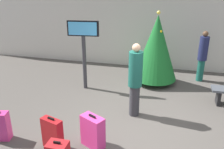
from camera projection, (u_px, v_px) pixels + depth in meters
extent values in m
plane|color=#514C47|center=(136.00, 125.00, 5.68)|extent=(16.00, 16.00, 0.00)
cube|color=beige|center=(156.00, 26.00, 9.05)|extent=(16.00, 0.20, 3.31)
cylinder|color=#4C3319|center=(154.00, 80.00, 8.08)|extent=(0.12, 0.12, 0.17)
cone|color=#196628|center=(156.00, 48.00, 7.67)|extent=(1.43, 1.43, 2.09)
sphere|color=#F2D84C|center=(159.00, 13.00, 7.27)|extent=(0.12, 0.12, 0.12)
sphere|color=yellow|center=(161.00, 31.00, 7.35)|extent=(0.08, 0.08, 0.08)
sphere|color=silver|center=(155.00, 41.00, 7.90)|extent=(0.08, 0.08, 0.08)
sphere|color=blue|center=(164.00, 43.00, 7.76)|extent=(0.08, 0.08, 0.08)
sphere|color=silver|center=(158.00, 38.00, 7.79)|extent=(0.08, 0.08, 0.08)
cylinder|color=#333338|center=(85.00, 63.00, 7.39)|extent=(0.12, 0.12, 1.69)
cube|color=black|center=(83.00, 28.00, 7.01)|extent=(0.95, 0.19, 0.45)
cube|color=#4CB2F2|center=(82.00, 29.00, 6.97)|extent=(0.85, 0.11, 0.39)
cube|color=black|center=(218.00, 97.00, 6.61)|extent=(0.08, 0.35, 0.42)
cylinder|color=#19594C|center=(200.00, 70.00, 8.14)|extent=(0.23, 0.23, 0.75)
cylinder|color=#1E234C|center=(203.00, 49.00, 7.86)|extent=(0.40, 0.40, 0.80)
sphere|color=brown|center=(206.00, 34.00, 7.68)|extent=(0.18, 0.18, 0.18)
cylinder|color=#333338|center=(134.00, 100.00, 5.99)|extent=(0.25, 0.25, 0.81)
cylinder|color=#19594C|center=(136.00, 69.00, 5.69)|extent=(0.40, 0.40, 0.86)
sphere|color=tan|center=(136.00, 48.00, 5.50)|extent=(0.20, 0.20, 0.20)
cube|color=#E5388C|center=(93.00, 132.00, 4.84)|extent=(0.55, 0.44, 0.68)
cube|color=black|center=(92.00, 116.00, 4.71)|extent=(0.17, 0.11, 0.04)
cube|color=#B2191E|center=(52.00, 134.00, 4.79)|extent=(0.48, 0.30, 0.67)
cube|color=black|center=(51.00, 119.00, 4.66)|extent=(0.16, 0.08, 0.04)
cube|color=black|center=(57.00, 143.00, 4.07)|extent=(0.13, 0.03, 0.04)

